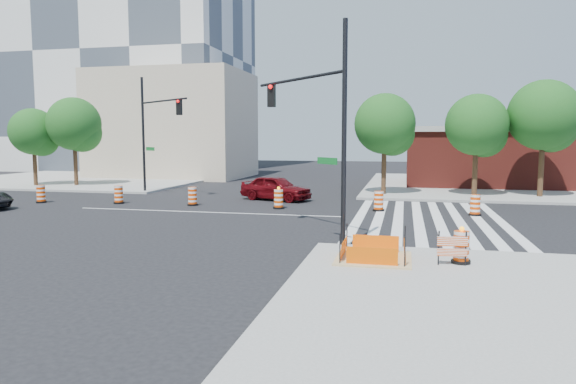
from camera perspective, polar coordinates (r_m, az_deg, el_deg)
name	(u,v)px	position (r m, az deg, el deg)	size (l,w,h in m)	color
ground	(205,212)	(26.36, -9.21, -2.23)	(120.00, 120.00, 0.00)	black
sidewalk_ne	(513,186)	(43.11, 23.71, 0.62)	(22.00, 22.00, 0.15)	gray
sidewalk_nw	(96,178)	(50.67, -20.53, 1.47)	(22.00, 22.00, 0.15)	gray
crosswalk_east	(428,220)	(24.48, 15.31, -2.98)	(6.75, 13.50, 0.01)	silver
lane_centerline	(205,212)	(26.36, -9.22, -2.22)	(14.00, 0.12, 0.01)	silver
excavation_pit	(374,257)	(15.59, 9.49, -7.11)	(2.20, 2.20, 0.90)	tan
brick_storefront	(514,157)	(42.97, 23.84, 3.60)	(16.50, 8.50, 4.60)	maroon
beige_midrise	(174,125)	(51.09, -12.56, 7.27)	(14.00, 10.00, 10.00)	#BAA78E
red_coupe	(276,188)	(30.97, -1.36, 0.47)	(1.78, 4.42, 1.50)	#51070B
signal_pole_se	(317,114)	(18.50, 3.24, 8.63)	(4.09, 4.08, 7.46)	black
signal_pole_nw	(154,123)	(35.02, -14.66, 7.40)	(4.80, 3.47, 7.67)	black
pit_drum	(461,248)	(15.63, 18.69, -5.91)	(0.55, 0.55, 1.08)	black
barricade	(452,247)	(15.29, 17.78, -5.79)	(0.83, 0.14, 0.98)	#DF4004
tree_north_a	(34,134)	(43.82, -26.37, 5.76)	(3.53, 3.53, 6.00)	#382314
tree_north_b	(75,127)	(42.50, -22.61, 6.68)	(4.01, 4.01, 6.82)	#382314
tree_north_c	(385,127)	(33.69, 10.76, 7.07)	(3.88, 3.88, 6.60)	#382314
tree_north_d	(477,128)	(34.13, 20.28, 6.65)	(3.81, 3.81, 6.47)	#382314
tree_north_e	(544,119)	(35.32, 26.59, 7.25)	(4.29, 4.29, 7.29)	#382314
median_drum_0	(41,195)	(33.03, -25.75, -0.26)	(0.60, 0.60, 1.02)	black
median_drum_1	(119,195)	(30.94, -18.30, -0.35)	(0.60, 0.60, 1.02)	black
median_drum_2	(193,197)	(29.04, -10.56, -0.54)	(0.60, 0.60, 1.02)	black
median_drum_3	(279,200)	(27.26, -1.05, -0.84)	(0.60, 0.60, 1.18)	black
median_drum_4	(379,202)	(26.79, 10.03, -1.08)	(0.60, 0.60, 1.02)	black
median_drum_5	(475,206)	(26.38, 20.08, -1.46)	(0.60, 0.60, 1.02)	black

